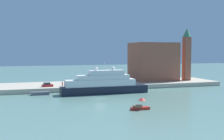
# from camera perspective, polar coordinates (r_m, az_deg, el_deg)

# --- Properties ---
(ground) EXTENTS (400.00, 400.00, 0.00)m
(ground) POSITION_cam_1_polar(r_m,az_deg,el_deg) (82.60, -2.53, -5.87)
(ground) COLOR slate
(quay_dock) EXTENTS (110.00, 20.84, 1.62)m
(quay_dock) POSITION_cam_1_polar(r_m,az_deg,el_deg) (107.95, -6.21, -3.17)
(quay_dock) COLOR #B7AD99
(quay_dock) RESTS_ON ground
(large_yacht) EXTENTS (28.82, 4.88, 10.62)m
(large_yacht) POSITION_cam_1_polar(r_m,az_deg,el_deg) (92.29, -1.78, -2.92)
(large_yacht) COLOR black
(large_yacht) RESTS_ON ground
(small_motorboat) EXTENTS (4.61, 1.81, 2.85)m
(small_motorboat) POSITION_cam_1_polar(r_m,az_deg,el_deg) (67.68, 5.76, -7.13)
(small_motorboat) COLOR #B22319
(small_motorboat) RESTS_ON ground
(work_barge) EXTENTS (5.71, 1.71, 0.98)m
(work_barge) POSITION_cam_1_polar(r_m,az_deg,el_deg) (92.73, -14.34, -4.61)
(work_barge) COLOR #595966
(work_barge) RESTS_ON ground
(harbor_building) EXTENTS (17.64, 14.42, 15.85)m
(harbor_building) POSITION_cam_1_polar(r_m,az_deg,el_deg) (120.26, 8.31, 1.70)
(harbor_building) COLOR #93513D
(harbor_building) RESTS_ON quay_dock
(bell_tower) EXTENTS (3.54, 3.54, 21.95)m
(bell_tower) POSITION_cam_1_polar(r_m,az_deg,el_deg) (122.61, 14.90, 3.52)
(bell_tower) COLOR #93513D
(bell_tower) RESTS_ON quay_dock
(parked_car) EXTENTS (3.84, 1.78, 1.43)m
(parked_car) POSITION_cam_1_polar(r_m,az_deg,el_deg) (100.19, -12.98, -2.96)
(parked_car) COLOR #B21E1E
(parked_car) RESTS_ON quay_dock
(person_figure) EXTENTS (0.36, 0.36, 1.74)m
(person_figure) POSITION_cam_1_polar(r_m,az_deg,el_deg) (100.11, -10.04, -2.82)
(person_figure) COLOR maroon
(person_figure) RESTS_ON quay_dock
(mooring_bollard) EXTENTS (0.45, 0.45, 0.68)m
(mooring_bollard) POSITION_cam_1_polar(r_m,az_deg,el_deg) (98.83, -5.18, -3.13)
(mooring_bollard) COLOR black
(mooring_bollard) RESTS_ON quay_dock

